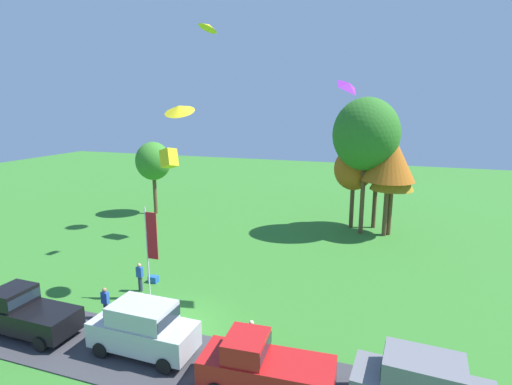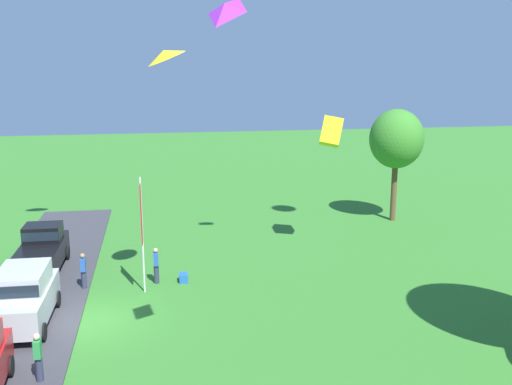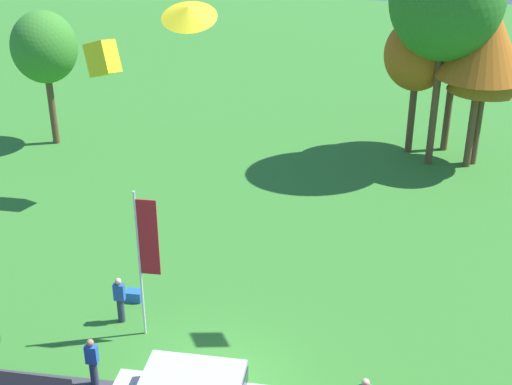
% 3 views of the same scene
% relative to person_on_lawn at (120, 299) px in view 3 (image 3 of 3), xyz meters
% --- Properties ---
extents(ground_plane, '(120.00, 120.00, 0.00)m').
position_rel_person_on_lawn_xyz_m(ground_plane, '(3.82, -2.67, -0.88)').
color(ground_plane, '#337528').
extents(person_on_lawn, '(0.36, 0.24, 1.71)m').
position_rel_person_on_lawn_xyz_m(person_on_lawn, '(0.00, 0.00, 0.00)').
color(person_on_lawn, '#2D334C').
rests_on(person_on_lawn, ground).
extents(person_beside_suv, '(0.36, 0.24, 1.71)m').
position_rel_person_on_lawn_xyz_m(person_beside_suv, '(0.23, -3.24, 0.00)').
color(person_beside_suv, '#2D334C').
rests_on(person_beside_suv, ground).
extents(tree_far_right, '(3.38, 3.38, 7.14)m').
position_rel_person_on_lawn_xyz_m(tree_far_right, '(-8.61, 15.05, 4.36)').
color(tree_far_right, brown).
rests_on(tree_far_right, ground).
extents(tree_far_left, '(3.35, 3.35, 7.07)m').
position_rel_person_on_lawn_xyz_m(tree_far_left, '(10.28, 16.65, 4.31)').
color(tree_far_left, brown).
rests_on(tree_far_left, ground).
extents(tree_left_of_center, '(3.86, 3.86, 8.14)m').
position_rel_person_on_lawn_xyz_m(tree_left_of_center, '(12.16, 17.20, 5.11)').
color(tree_left_of_center, brown).
rests_on(tree_left_of_center, ground).
extents(tree_center_back, '(4.17, 4.17, 8.80)m').
position_rel_person_on_lawn_xyz_m(tree_center_back, '(13.12, 15.15, 5.80)').
color(tree_center_back, brown).
rests_on(tree_center_back, ground).
extents(tree_right_of_center, '(3.47, 3.47, 7.32)m').
position_rel_person_on_lawn_xyz_m(tree_right_of_center, '(13.46, 15.55, 4.66)').
color(tree_right_of_center, brown).
rests_on(tree_right_of_center, ground).
extents(flag_banner, '(0.71, 0.08, 5.26)m').
position_rel_person_on_lawn_xyz_m(flag_banner, '(1.22, -0.53, 2.45)').
color(flag_banner, silver).
rests_on(flag_banner, ground).
extents(cooler_box, '(0.56, 0.40, 0.40)m').
position_rel_person_on_lawn_xyz_m(cooler_box, '(0.05, 1.24, -0.68)').
color(cooler_box, blue).
rests_on(cooler_box, ground).
extents(kite_delta_near_flag, '(1.73, 1.74, 0.92)m').
position_rel_person_on_lawn_xyz_m(kite_delta_near_flag, '(2.61, 0.69, 9.52)').
color(kite_delta_near_flag, yellow).
extents(kite_box_over_trees, '(1.55, 1.52, 1.78)m').
position_rel_person_on_lawn_xyz_m(kite_box_over_trees, '(-3.31, 9.22, 5.62)').
color(kite_box_over_trees, yellow).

